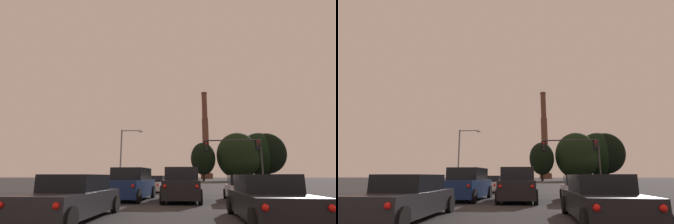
{
  "view_description": "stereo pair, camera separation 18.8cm",
  "coord_description": "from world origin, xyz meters",
  "views": [
    {
      "loc": [
        1.19,
        -0.45,
        1.37
      ],
      "look_at": [
        -3.6,
        38.48,
        11.02
      ],
      "focal_mm": 28.0,
      "sensor_mm": 36.0,
      "label": 1
    },
    {
      "loc": [
        1.38,
        -0.43,
        1.37
      ],
      "look_at": [
        -3.6,
        38.48,
        11.02
      ],
      "focal_mm": 28.0,
      "sensor_mm": 36.0,
      "label": 2
    }
  ],
  "objects": [
    {
      "name": "sedan_left_lane_front",
      "position": [
        -3.01,
        23.89,
        0.67
      ],
      "size": [
        2.15,
        4.76,
        1.43
      ],
      "rotation": [
        0.0,
        0.0,
        -0.04
      ],
      "color": "silver",
      "rests_on": "ground_plane"
    },
    {
      "name": "suv_center_lane_second",
      "position": [
        0.1,
        15.08,
        0.9
      ],
      "size": [
        2.3,
        4.97,
        1.86
      ],
      "rotation": [
        0.0,
        0.0,
        0.04
      ],
      "color": "black",
      "rests_on": "ground_plane"
    },
    {
      "name": "sedan_left_lane_third",
      "position": [
        -3.02,
        8.12,
        0.67
      ],
      "size": [
        2.05,
        4.73,
        1.43
      ],
      "rotation": [
        0.0,
        0.0,
        0.02
      ],
      "color": "#232328",
      "rests_on": "ground_plane"
    },
    {
      "name": "sedan_right_lane_third",
      "position": [
        3.23,
        8.41,
        0.67
      ],
      "size": [
        2.18,
        4.77,
        1.43
      ],
      "rotation": [
        0.0,
        0.0,
        0.04
      ],
      "color": "black",
      "rests_on": "ground_plane"
    },
    {
      "name": "suv_left_lane_second",
      "position": [
        -2.97,
        15.41,
        0.9
      ],
      "size": [
        2.21,
        4.95,
        1.86
      ],
      "rotation": [
        0.0,
        0.0,
        -0.02
      ],
      "color": "navy",
      "rests_on": "ground_plane"
    },
    {
      "name": "hatchback_right_lane_second",
      "position": [
        3.52,
        15.49,
        0.66
      ],
      "size": [
        1.91,
        4.11,
        1.44
      ],
      "rotation": [
        0.0,
        0.0,
        -0.0
      ],
      "color": "silver",
      "rests_on": "ground_plane"
    },
    {
      "name": "traffic_light_overhead_right",
      "position": [
        5.7,
        29.8,
        4.21
      ],
      "size": [
        6.51,
        0.5,
        5.45
      ],
      "color": "#2D2D30",
      "rests_on": "ground_plane"
    },
    {
      "name": "street_lamp",
      "position": [
        -8.87,
        33.82,
        4.7
      ],
      "size": [
        3.05,
        0.36,
        7.55
      ],
      "color": "slate",
      "rests_on": "ground_plane"
    },
    {
      "name": "smokestack",
      "position": [
        4.31,
        148.7,
        19.42
      ],
      "size": [
        6.7,
        6.7,
        49.49
      ],
      "color": "#523427",
      "rests_on": "ground_plane"
    },
    {
      "name": "treeline_center_left",
      "position": [
        12.77,
        80.98,
        6.14
      ],
      "size": [
        12.1,
        10.89,
        11.13
      ],
      "color": "black",
      "rests_on": "ground_plane"
    },
    {
      "name": "treeline_left_mid",
      "position": [
        1.91,
        78.99,
        6.48
      ],
      "size": [
        7.27,
        6.54,
        11.22
      ],
      "color": "black",
      "rests_on": "ground_plane"
    },
    {
      "name": "treeline_right_mid",
      "position": [
        12.37,
        81.22,
        7.37
      ],
      "size": [
        12.73,
        11.45,
        14.3
      ],
      "color": "black",
      "rests_on": "ground_plane"
    },
    {
      "name": "treeline_far_right",
      "position": [
        21.4,
        83.69,
        8.25
      ],
      "size": [
        11.5,
        10.35,
        14.44
      ],
      "color": "black",
      "rests_on": "ground_plane"
    },
    {
      "name": "treeline_center_right",
      "position": [
        19.28,
        83.89,
        8.15
      ],
      "size": [
        12.39,
        11.15,
        14.6
      ],
      "color": "black",
      "rests_on": "ground_plane"
    }
  ]
}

